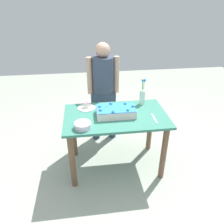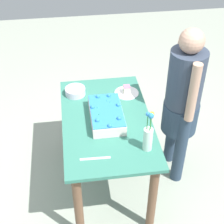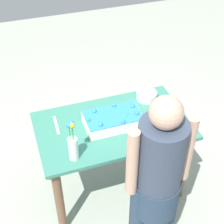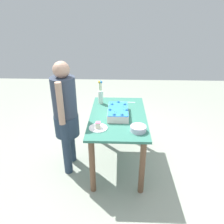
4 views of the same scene
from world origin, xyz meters
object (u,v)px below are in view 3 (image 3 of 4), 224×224
at_px(cake_knife, 56,125).
at_px(fruit_bowl, 147,96).
at_px(serving_plate_with_slice, 164,132).
at_px(sheet_cake, 113,120).
at_px(person_standing, 158,176).
at_px(flower_vase, 73,145).

height_order(cake_knife, fruit_bowl, fruit_bowl).
height_order(serving_plate_with_slice, cake_knife, serving_plate_with_slice).
xyz_separation_m(sheet_cake, person_standing, (-0.08, 0.67, 0.03)).
bearing_deg(flower_vase, cake_knife, -82.89).
relative_size(flower_vase, person_standing, 0.23).
relative_size(sheet_cake, person_standing, 0.30).
height_order(serving_plate_with_slice, person_standing, person_standing).
bearing_deg(fruit_bowl, person_standing, 71.00).
xyz_separation_m(sheet_cake, flower_vase, (0.38, 0.26, 0.08)).
xyz_separation_m(cake_knife, fruit_bowl, (-0.82, -0.09, 0.03)).
bearing_deg(serving_plate_with_slice, cake_knife, -25.30).
bearing_deg(fruit_bowl, flower_vase, 32.24).
bearing_deg(flower_vase, sheet_cake, -146.14).
xyz_separation_m(flower_vase, person_standing, (-0.47, 0.41, -0.05)).
height_order(sheet_cake, person_standing, person_standing).
relative_size(cake_knife, flower_vase, 0.64).
xyz_separation_m(serving_plate_with_slice, cake_knife, (0.77, -0.37, -0.02)).
bearing_deg(sheet_cake, serving_plate_with_slice, 146.01).
height_order(cake_knife, flower_vase, flower_vase).
relative_size(cake_knife, fruit_bowl, 1.23).
xyz_separation_m(cake_knife, flower_vase, (-0.05, 0.39, 0.13)).
distance_m(serving_plate_with_slice, flower_vase, 0.73).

